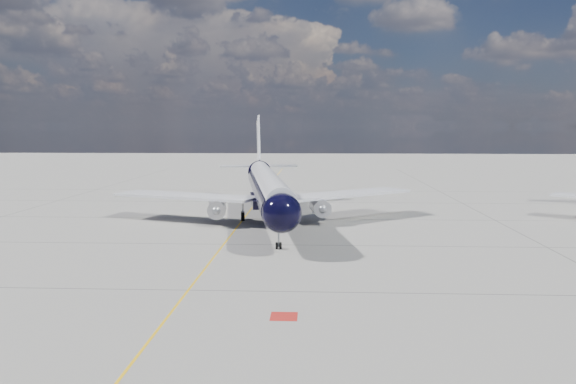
# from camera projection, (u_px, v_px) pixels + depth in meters

# --- Properties ---
(ground) EXTENTS (320.00, 320.00, 0.00)m
(ground) POSITION_uv_depth(u_px,v_px,m) (249.00, 212.00, 72.87)
(ground) COLOR gray
(ground) RESTS_ON ground
(taxiway_centerline) EXTENTS (0.16, 160.00, 0.01)m
(taxiway_centerline) POSITION_uv_depth(u_px,v_px,m) (244.00, 218.00, 67.91)
(taxiway_centerline) COLOR #F1B20C
(taxiway_centerline) RESTS_ON ground
(red_marking) EXTENTS (1.60, 1.60, 0.01)m
(red_marking) POSITION_uv_depth(u_px,v_px,m) (284.00, 316.00, 32.87)
(red_marking) COLOR maroon
(red_marking) RESTS_ON ground
(main_airliner) EXTENTS (36.03, 44.23, 12.81)m
(main_airliner) POSITION_uv_depth(u_px,v_px,m) (267.00, 187.00, 66.47)
(main_airliner) COLOR black
(main_airliner) RESTS_ON ground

